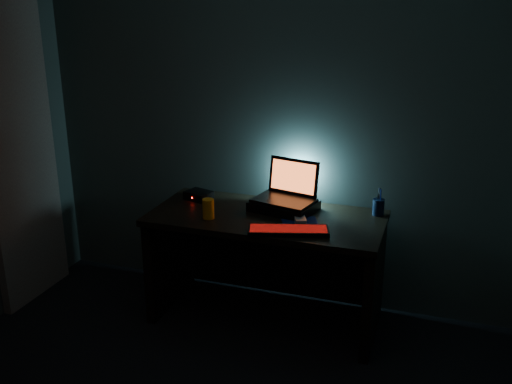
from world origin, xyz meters
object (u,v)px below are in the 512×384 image
laptop (288,191)px  router (199,195)px  pen_cup (378,207)px  juice_glass (208,209)px  keyboard (288,230)px  mouse (300,220)px

laptop → router: size_ratio=2.14×
pen_cup → router: 1.23m
laptop → pen_cup: bearing=18.4°
pen_cup → juice_glass: 1.09m
keyboard → router: router is taller
mouse → pen_cup: (0.44, 0.30, 0.03)m
keyboard → pen_cup: bearing=28.6°
laptop → mouse: laptop is taller
router → juice_glass: bearing=-40.2°
pen_cup → keyboard: bearing=-135.0°
pen_cup → mouse: bearing=-146.0°
laptop → router: bearing=-164.6°
mouse → juice_glass: 0.58m
mouse → pen_cup: pen_cup is taller
juice_glass → router: bearing=123.4°
laptop → mouse: (0.15, -0.24, -0.10)m
keyboard → mouse: 0.17m
laptop → juice_glass: (-0.42, -0.34, -0.06)m
juice_glass → router: juice_glass is taller
keyboard → pen_cup: pen_cup is taller
keyboard → mouse: bearing=64.2°
pen_cup → router: size_ratio=0.53×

